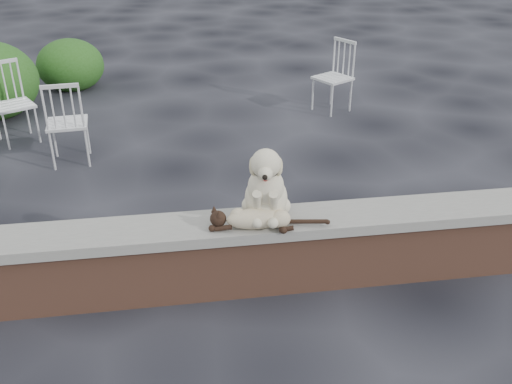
{
  "coord_description": "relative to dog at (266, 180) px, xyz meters",
  "views": [
    {
      "loc": [
        0.38,
        -3.5,
        2.67
      ],
      "look_at": [
        0.93,
        0.2,
        0.7
      ],
      "focal_mm": 40.21,
      "sensor_mm": 36.0,
      "label": 1
    }
  ],
  "objects": [
    {
      "name": "ground",
      "position": [
        -0.98,
        -0.05,
        -0.87
      ],
      "size": [
        60.0,
        60.0,
        0.0
      ],
      "primitive_type": "plane",
      "color": "black",
      "rests_on": "ground"
    },
    {
      "name": "brick_wall",
      "position": [
        -0.98,
        -0.05,
        -0.62
      ],
      "size": [
        6.0,
        0.3,
        0.5
      ],
      "primitive_type": "cube",
      "color": "brown",
      "rests_on": "ground"
    },
    {
      "name": "capstone",
      "position": [
        -0.98,
        -0.05,
        -0.33
      ],
      "size": [
        6.2,
        0.4,
        0.08
      ],
      "primitive_type": "cube",
      "color": "slate",
      "rests_on": "brick_wall"
    },
    {
      "name": "dog",
      "position": [
        0.0,
        0.0,
        0.0
      ],
      "size": [
        0.48,
        0.57,
        0.59
      ],
      "primitive_type": null,
      "rotation": [
        0.0,
        0.0,
        -0.2
      ],
      "color": "beige",
      "rests_on": "capstone"
    },
    {
      "name": "cat",
      "position": [
        -0.08,
        -0.15,
        -0.21
      ],
      "size": [
        1.02,
        0.43,
        0.17
      ],
      "primitive_type": null,
      "rotation": [
        0.0,
        0.0,
        -0.2
      ],
      "color": "tan",
      "rests_on": "capstone"
    },
    {
      "name": "chair_c",
      "position": [
        -1.76,
        2.49,
        -0.4
      ],
      "size": [
        0.61,
        0.61,
        0.94
      ],
      "primitive_type": null,
      "rotation": [
        0.0,
        0.0,
        3.24
      ],
      "color": "white",
      "rests_on": "ground"
    },
    {
      "name": "chair_d",
      "position": [
        1.51,
        3.69,
        -0.4
      ],
      "size": [
        0.77,
        0.77,
        0.94
      ],
      "primitive_type": null,
      "rotation": [
        0.0,
        0.0,
        -1.04
      ],
      "color": "white",
      "rests_on": "ground"
    },
    {
      "name": "chair_a",
      "position": [
        -2.47,
        3.18,
        -0.4
      ],
      "size": [
        0.76,
        0.76,
        0.94
      ],
      "primitive_type": null,
      "rotation": [
        0.0,
        0.0,
        0.5
      ],
      "color": "white",
      "rests_on": "ground"
    }
  ]
}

